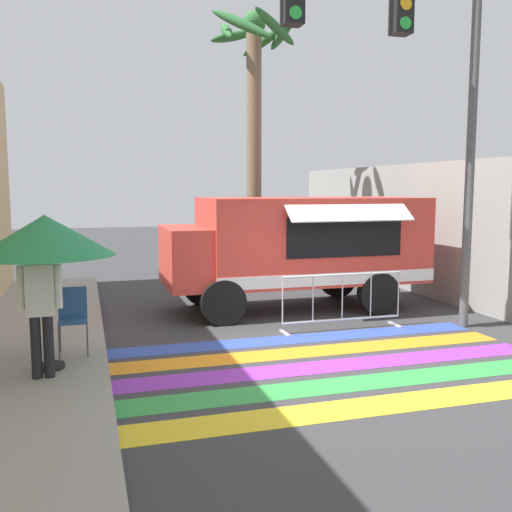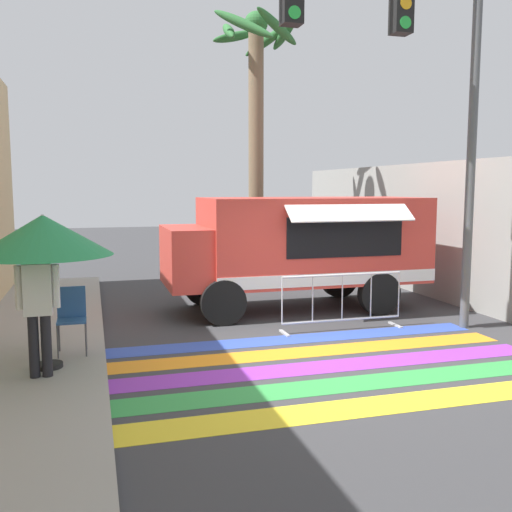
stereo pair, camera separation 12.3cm
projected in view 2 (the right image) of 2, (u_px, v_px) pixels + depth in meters
The scene contains 10 objects.
ground_plane at pixel (317, 355), 8.66m from camera, with size 60.00×60.00×0.00m, color #38383A.
concrete_wall_right at pixel (451, 232), 12.54m from camera, with size 0.20×16.00×3.11m.
crosswalk_painted at pixel (332, 366), 8.12m from camera, with size 6.40×3.60×0.01m.
food_truck at pixel (294, 244), 11.79m from camera, with size 5.33×2.56×2.33m.
traffic_signal_pole at pixel (404, 63), 9.45m from camera, with size 4.41×0.29×6.36m.
patio_umbrella at pixel (43, 236), 7.42m from camera, with size 1.78×1.78×2.05m.
folding_chair at pixel (72, 313), 8.28m from camera, with size 0.40×0.40×0.96m.
vendor_person at pixel (38, 301), 7.15m from camera, with size 0.53×0.23×1.71m.
barricade_front at pixel (342, 302), 10.15m from camera, with size 2.28×0.44×1.02m.
palm_tree at pixel (256, 105), 14.73m from camera, with size 2.34×2.46×6.99m.
Camera 2 is at (-3.23, -7.83, 2.53)m, focal length 40.00 mm.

